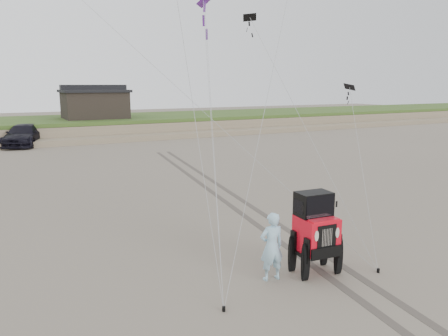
{
  "coord_description": "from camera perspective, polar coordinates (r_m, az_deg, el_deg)",
  "views": [
    {
      "loc": [
        -7.18,
        -8.62,
        5.13
      ],
      "look_at": [
        -1.06,
        3.0,
        2.6
      ],
      "focal_mm": 35.0,
      "sensor_mm": 36.0,
      "label": 1
    }
  ],
  "objects": [
    {
      "name": "ground",
      "position": [
        12.33,
        11.26,
        -13.89
      ],
      "size": [
        160.0,
        160.0,
        0.0
      ],
      "primitive_type": "plane",
      "color": "#6B6054",
      "rests_on": "ground"
    },
    {
      "name": "cabin",
      "position": [
        46.57,
        -16.55,
        8.12
      ],
      "size": [
        6.4,
        5.4,
        3.35
      ],
      "color": "black",
      "rests_on": "dune_ridge"
    },
    {
      "name": "man",
      "position": [
        11.73,
        6.24,
        -10.15
      ],
      "size": [
        0.72,
        0.51,
        1.85
      ],
      "primitive_type": "imported",
      "rotation": [
        0.0,
        0.0,
        3.03
      ],
      "color": "#80B6C6",
      "rests_on": "ground"
    },
    {
      "name": "dune_ridge",
      "position": [
        46.87,
        -18.92,
        5.04
      ],
      "size": [
        160.0,
        14.25,
        1.73
      ],
      "color": "#7A6B54",
      "rests_on": "ground"
    },
    {
      "name": "tire_tracks",
      "position": [
        19.66,
        1.11,
        -4.21
      ],
      "size": [
        5.22,
        29.74,
        0.01
      ],
      "color": "#4C443D",
      "rests_on": "ground"
    },
    {
      "name": "truck_c",
      "position": [
        40.7,
        -24.68,
        3.92
      ],
      "size": [
        4.29,
        6.6,
        1.78
      ],
      "primitive_type": "imported",
      "rotation": [
        0.0,
        0.0,
        -0.32
      ],
      "color": "black",
      "rests_on": "ground"
    },
    {
      "name": "stake_aux",
      "position": [
        13.11,
        19.5,
        -12.51
      ],
      "size": [
        0.08,
        0.08,
        0.12
      ],
      "primitive_type": "cylinder",
      "color": "black",
      "rests_on": "ground"
    },
    {
      "name": "jeep",
      "position": [
        12.32,
        11.89,
        -9.4
      ],
      "size": [
        2.47,
        5.0,
        1.81
      ],
      "primitive_type": null,
      "rotation": [
        0.0,
        0.0,
        -0.08
      ],
      "color": "red",
      "rests_on": "ground"
    },
    {
      "name": "stake_main",
      "position": [
        10.51,
        -0.03,
        -17.93
      ],
      "size": [
        0.08,
        0.08,
        0.12
      ],
      "primitive_type": "cylinder",
      "color": "black",
      "rests_on": "ground"
    }
  ]
}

